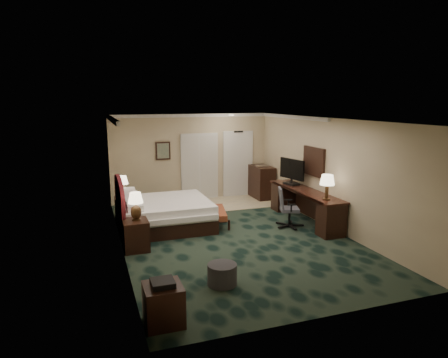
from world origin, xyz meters
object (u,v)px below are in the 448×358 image
object	(u,v)px
side_table	(163,305)
tv	(292,172)
ottoman	(222,274)
desk_chair	(290,208)
bed_bench	(217,217)
desk	(305,206)
nightstand_near	(136,235)
nightstand_far	(125,208)
bed	(166,214)
minibar	(262,182)
lamp_near	(136,206)
lamp_far	(122,187)

from	to	relation	value
side_table	tv	size ratio (longest dim) A/B	0.63
ottoman	desk_chair	world-z (taller)	desk_chair
bed_bench	desk	xyz separation A→B (m)	(2.25, -0.47, 0.22)
nightstand_near	nightstand_far	distance (m)	2.32
bed	minibar	world-z (taller)	minibar
desk	nightstand_far	bearing A→B (deg)	158.63
lamp_near	lamp_far	bearing A→B (deg)	91.74
nightstand_far	desk	world-z (taller)	desk
lamp_near	tv	size ratio (longest dim) A/B	0.65
desk	side_table	bearing A→B (deg)	-140.37
nightstand_near	tv	xyz separation A→B (m)	(4.39, 1.34, 0.87)
bed	bed_bench	world-z (taller)	bed
lamp_far	ottoman	bearing A→B (deg)	-74.45
nightstand_near	side_table	world-z (taller)	nightstand_near
nightstand_near	nightstand_far	size ratio (longest dim) A/B	1.08
ottoman	desk_chair	xyz separation A→B (m)	(2.60, 2.45, 0.32)
lamp_near	bed	bearing A→B (deg)	56.58
bed	desk_chair	world-z (taller)	desk_chair
bed	nightstand_far	bearing A→B (deg)	132.56
nightstand_far	tv	size ratio (longest dim) A/B	0.65
bed	desk	xyz separation A→B (m)	(3.50, -0.73, 0.08)
lamp_near	ottoman	xyz separation A→B (m)	(1.17, -2.15, -0.76)
desk_chair	nightstand_far	bearing A→B (deg)	171.48
ottoman	desk	bearing A→B (deg)	40.51
side_table	minibar	bearing A→B (deg)	55.39
desk_chair	minibar	xyz separation A→B (m)	(0.60, 3.01, 0.02)
nightstand_near	lamp_near	world-z (taller)	lamp_near
lamp_far	bed	bearing A→B (deg)	-47.03
nightstand_near	bed_bench	size ratio (longest dim) A/B	0.55
nightstand_far	tv	distance (m)	4.61
lamp_far	lamp_near	bearing A→B (deg)	-88.26
lamp_near	ottoman	bearing A→B (deg)	-61.40
bed	lamp_far	distance (m)	1.48
minibar	ottoman	bearing A→B (deg)	-120.40
nightstand_far	bed_bench	xyz separation A→B (m)	(2.16, -1.26, -0.10)
bed	nightstand_far	distance (m)	1.35
side_table	bed_bench	bearing A→B (deg)	62.57
nightstand_near	bed_bench	world-z (taller)	nightstand_near
bed	nightstand_far	xyz separation A→B (m)	(-0.91, 0.99, -0.04)
nightstand_far	desk_chair	distance (m)	4.32
nightstand_near	desk_chair	distance (m)	3.82
nightstand_far	desk_chair	size ratio (longest dim) A/B	0.60
lamp_far	bed_bench	world-z (taller)	lamp_far
ottoman	minibar	xyz separation A→B (m)	(3.20, 5.46, 0.34)
bed	desk	world-z (taller)	desk
tv	desk_chair	world-z (taller)	tv
tv	minibar	size ratio (longest dim) A/B	0.88
nightstand_far	desk	size ratio (longest dim) A/B	0.21
side_table	desk_chair	size ratio (longest dim) A/B	0.58
desk	minibar	world-z (taller)	minibar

